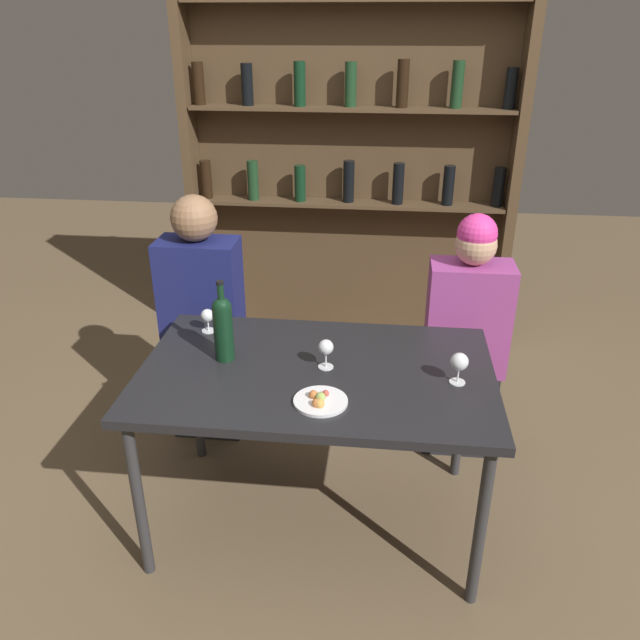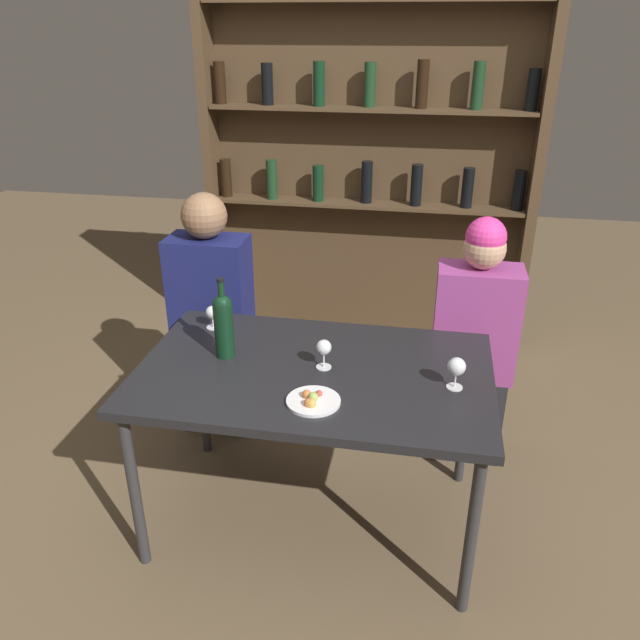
# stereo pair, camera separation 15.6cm
# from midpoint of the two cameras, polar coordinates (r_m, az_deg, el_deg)

# --- Properties ---
(ground_plane) EXTENTS (10.00, 10.00, 0.00)m
(ground_plane) POSITION_cam_midpoint_polar(r_m,az_deg,el_deg) (2.87, -1.93, -17.54)
(ground_plane) COLOR brown
(dining_table) EXTENTS (1.37, 0.85, 0.75)m
(dining_table) POSITION_cam_midpoint_polar(r_m,az_deg,el_deg) (2.45, -2.17, -5.78)
(dining_table) COLOR black
(dining_table) RESTS_ON ground_plane
(wine_rack_wall) EXTENTS (2.00, 0.21, 2.33)m
(wine_rack_wall) POSITION_cam_midpoint_polar(r_m,az_deg,el_deg) (3.89, 1.53, 14.51)
(wine_rack_wall) COLOR #4C3823
(wine_rack_wall) RESTS_ON ground_plane
(wine_bottle) EXTENTS (0.08, 0.08, 0.33)m
(wine_bottle) POSITION_cam_midpoint_polar(r_m,az_deg,el_deg) (2.47, -10.66, -0.53)
(wine_bottle) COLOR black
(wine_bottle) RESTS_ON dining_table
(wine_glass_0) EXTENTS (0.06, 0.06, 0.10)m
(wine_glass_0) POSITION_cam_midpoint_polar(r_m,az_deg,el_deg) (2.73, -11.87, 0.27)
(wine_glass_0) COLOR silver
(wine_glass_0) RESTS_ON dining_table
(wine_glass_1) EXTENTS (0.06, 0.06, 0.12)m
(wine_glass_1) POSITION_cam_midpoint_polar(r_m,az_deg,el_deg) (2.39, -1.33, -2.65)
(wine_glass_1) COLOR silver
(wine_glass_1) RESTS_ON dining_table
(wine_glass_2) EXTENTS (0.07, 0.07, 0.12)m
(wine_glass_2) POSITION_cam_midpoint_polar(r_m,az_deg,el_deg) (2.33, 10.76, -3.89)
(wine_glass_2) COLOR silver
(wine_glass_2) RESTS_ON dining_table
(food_plate_0) EXTENTS (0.19, 0.19, 0.04)m
(food_plate_0) POSITION_cam_midpoint_polar(r_m,az_deg,el_deg) (2.21, -2.04, -7.42)
(food_plate_0) COLOR white
(food_plate_0) RESTS_ON dining_table
(seated_person_left) EXTENTS (0.38, 0.22, 1.26)m
(seated_person_left) POSITION_cam_midpoint_polar(r_m,az_deg,el_deg) (3.15, -11.99, -0.59)
(seated_person_left) COLOR #26262B
(seated_person_left) RESTS_ON ground_plane
(seated_person_right) EXTENTS (0.38, 0.22, 1.21)m
(seated_person_right) POSITION_cam_midpoint_polar(r_m,az_deg,el_deg) (3.02, 11.67, -2.11)
(seated_person_right) COLOR #26262B
(seated_person_right) RESTS_ON ground_plane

